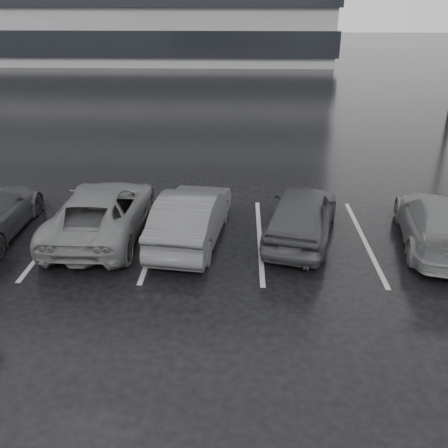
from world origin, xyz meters
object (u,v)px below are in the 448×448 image
car_main (302,214)px  car_east (439,223)px  car_west_b (102,211)px  car_west_a (191,216)px

car_main → car_east: (3.49, -0.30, -0.05)m
car_west_b → car_east: 8.86m
car_west_a → car_east: 6.40m
car_main → car_west_a: size_ratio=0.97×
car_main → car_west_a: car_main is taller
car_west_a → car_east: (6.40, -0.06, -0.05)m
car_main → car_east: bearing=-171.1°
car_main → car_east: 3.51m
car_main → car_west_b: car_main is taller
car_west_b → car_east: (8.85, -0.34, -0.03)m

